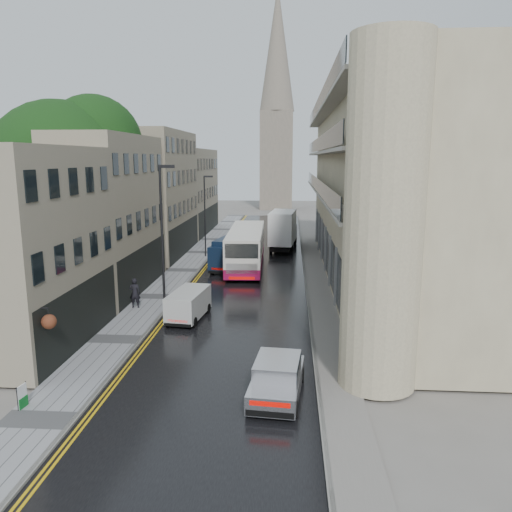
# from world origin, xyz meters

# --- Properties ---
(ground) EXTENTS (200.00, 200.00, 0.00)m
(ground) POSITION_xyz_m (0.00, 0.00, 0.00)
(ground) COLOR slate
(ground) RESTS_ON ground
(road) EXTENTS (9.00, 85.00, 0.02)m
(road) POSITION_xyz_m (0.00, 27.50, 0.01)
(road) COLOR black
(road) RESTS_ON ground
(left_sidewalk) EXTENTS (2.70, 85.00, 0.12)m
(left_sidewalk) POSITION_xyz_m (-5.85, 27.50, 0.06)
(left_sidewalk) COLOR gray
(left_sidewalk) RESTS_ON ground
(right_sidewalk) EXTENTS (1.80, 85.00, 0.12)m
(right_sidewalk) POSITION_xyz_m (5.40, 27.50, 0.06)
(right_sidewalk) COLOR slate
(right_sidewalk) RESTS_ON ground
(old_shop_row) EXTENTS (4.50, 56.00, 12.00)m
(old_shop_row) POSITION_xyz_m (-9.45, 30.00, 6.00)
(old_shop_row) COLOR gray
(old_shop_row) RESTS_ON ground
(modern_block) EXTENTS (8.00, 40.00, 14.00)m
(modern_block) POSITION_xyz_m (10.30, 26.00, 7.00)
(modern_block) COLOR beige
(modern_block) RESTS_ON ground
(church_spire) EXTENTS (6.40, 6.40, 40.00)m
(church_spire) POSITION_xyz_m (0.50, 82.00, 20.00)
(church_spire) COLOR gray
(church_spire) RESTS_ON ground
(tree_near) EXTENTS (10.56, 10.56, 13.89)m
(tree_near) POSITION_xyz_m (-12.50, 20.00, 6.95)
(tree_near) COLOR black
(tree_near) RESTS_ON ground
(tree_far) EXTENTS (9.24, 9.24, 12.46)m
(tree_far) POSITION_xyz_m (-12.20, 33.00, 6.23)
(tree_far) COLOR black
(tree_far) RESTS_ON ground
(cream_bus) EXTENTS (3.23, 12.54, 3.40)m
(cream_bus) POSITION_xyz_m (-1.77, 26.00, 1.72)
(cream_bus) COLOR white
(cream_bus) RESTS_ON road
(white_lorry) EXTENTS (3.06, 8.05, 4.13)m
(white_lorry) POSITION_xyz_m (1.30, 36.76, 2.09)
(white_lorry) COLOR white
(white_lorry) RESTS_ON road
(silver_hatchback) EXTENTS (2.28, 4.46, 1.61)m
(silver_hatchback) POSITION_xyz_m (1.83, 3.81, 0.83)
(silver_hatchback) COLOR #B9B8BD
(silver_hatchback) RESTS_ON road
(white_van) EXTENTS (2.17, 4.13, 1.79)m
(white_van) POSITION_xyz_m (-3.68, 13.52, 0.91)
(white_van) COLOR beige
(white_van) RESTS_ON road
(navy_van) EXTENTS (3.22, 5.91, 2.85)m
(navy_van) POSITION_xyz_m (-3.22, 26.85, 1.45)
(navy_van) COLOR black
(navy_van) RESTS_ON road
(pedestrian) EXTENTS (0.71, 0.48, 1.93)m
(pedestrian) POSITION_xyz_m (-6.55, 16.52, 1.08)
(pedestrian) COLOR black
(pedestrian) RESTS_ON left_sidewalk
(lamp_post_near) EXTENTS (1.02, 0.29, 8.95)m
(lamp_post_near) POSITION_xyz_m (-4.91, 17.47, 4.60)
(lamp_post_near) COLOR black
(lamp_post_near) RESTS_ON left_sidewalk
(lamp_post_far) EXTENTS (0.89, 0.36, 7.73)m
(lamp_post_far) POSITION_xyz_m (-4.92, 33.65, 3.99)
(lamp_post_far) COLOR black
(lamp_post_far) RESTS_ON left_sidewalk
(estate_sign) EXTENTS (0.15, 0.55, 0.90)m
(estate_sign) POSITION_xyz_m (-6.87, 3.43, 0.57)
(estate_sign) COLOR silver
(estate_sign) RESTS_ON left_sidewalk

